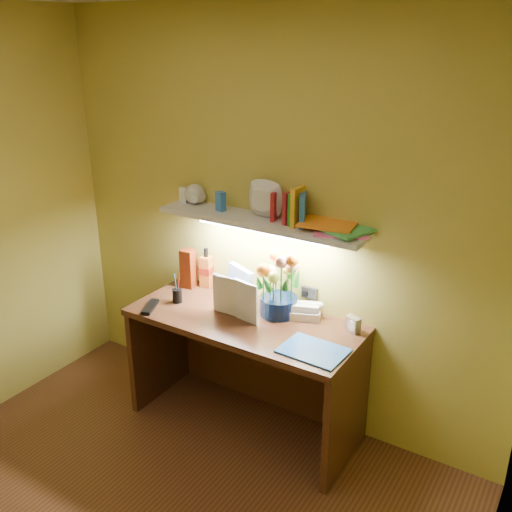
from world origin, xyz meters
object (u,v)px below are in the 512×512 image
(desk, at_px, (245,373))
(whisky_bottle, at_px, (206,267))
(desk_clock, at_px, (353,324))
(telephone, at_px, (306,309))
(flower_bouquet, at_px, (279,284))

(desk, bearing_deg, whisky_bottle, 151.05)
(desk_clock, bearing_deg, telephone, -157.12)
(telephone, distance_m, desk_clock, 0.30)
(desk, distance_m, flower_bouquet, 0.61)
(desk_clock, bearing_deg, flower_bouquet, -150.89)
(desk, xyz_separation_m, telephone, (0.30, 0.20, 0.43))
(telephone, distance_m, whisky_bottle, 0.77)
(desk, height_order, flower_bouquet, flower_bouquet)
(flower_bouquet, relative_size, whisky_bottle, 1.47)
(telephone, bearing_deg, whisky_bottle, 154.84)
(telephone, height_order, whisky_bottle, whisky_bottle)
(telephone, bearing_deg, desk, -167.38)
(telephone, xyz_separation_m, desk_clock, (0.30, -0.01, -0.01))
(whisky_bottle, bearing_deg, telephone, -3.90)
(flower_bouquet, xyz_separation_m, desk_clock, (0.46, 0.04, -0.15))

